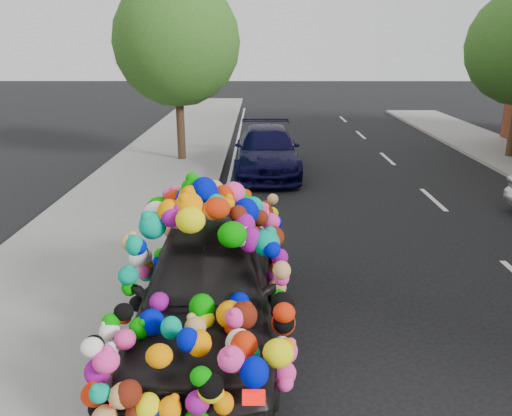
% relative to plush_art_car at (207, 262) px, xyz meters
% --- Properties ---
extents(ground, '(100.00, 100.00, 0.00)m').
position_rel_plush_art_car_xyz_m(ground, '(1.80, 1.56, -1.14)').
color(ground, black).
rests_on(ground, ground).
extents(sidewalk, '(4.00, 60.00, 0.12)m').
position_rel_plush_art_car_xyz_m(sidewalk, '(-2.50, 1.56, -1.08)').
color(sidewalk, gray).
rests_on(sidewalk, ground).
extents(kerb, '(0.15, 60.00, 0.13)m').
position_rel_plush_art_car_xyz_m(kerb, '(-0.55, 1.56, -1.07)').
color(kerb, gray).
rests_on(kerb, ground).
extents(tree_near_sidewalk, '(4.20, 4.20, 6.13)m').
position_rel_plush_art_car_xyz_m(tree_near_sidewalk, '(-2.00, 11.06, 2.88)').
color(tree_near_sidewalk, '#332114').
rests_on(tree_near_sidewalk, ground).
extents(plush_art_car, '(2.27, 4.82, 2.22)m').
position_rel_plush_art_car_xyz_m(plush_art_car, '(0.00, 0.00, 0.00)').
color(plush_art_car, black).
rests_on(plush_art_car, ground).
extents(navy_sedan, '(2.05, 4.97, 1.44)m').
position_rel_plush_art_car_xyz_m(navy_sedan, '(0.97, 9.54, -0.42)').
color(navy_sedan, black).
rests_on(navy_sedan, ground).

